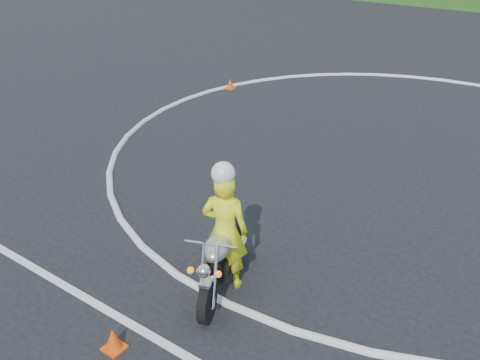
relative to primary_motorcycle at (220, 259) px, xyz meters
The scene contains 3 objects.
ground 2.84m from the primary_motorcycle, 84.14° to the left, with size 120.00×120.00×0.00m, color black.
primary_motorcycle is the anchor object (origin of this frame).
rider_primary_grp 0.43m from the primary_motorcycle, 97.21° to the left, with size 0.72×0.61×1.86m.
Camera 1 is at (3.34, -7.32, 4.59)m, focal length 40.00 mm.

